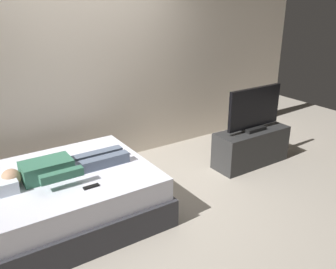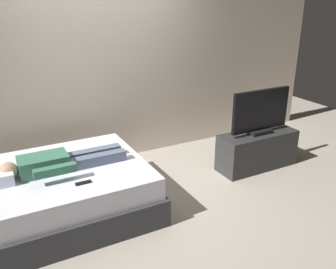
{
  "view_description": "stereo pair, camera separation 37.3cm",
  "coord_description": "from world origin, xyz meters",
  "px_view_note": "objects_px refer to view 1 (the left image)",
  "views": [
    {
      "loc": [
        -1.76,
        -3.05,
        2.23
      ],
      "look_at": [
        0.42,
        0.25,
        0.69
      ],
      "focal_mm": 38.75,
      "sensor_mm": 36.0,
      "label": 1
    },
    {
      "loc": [
        -1.44,
        -3.24,
        2.23
      ],
      "look_at": [
        0.42,
        0.25,
        0.69
      ],
      "focal_mm": 38.75,
      "sensor_mm": 36.0,
      "label": 2
    }
  ],
  "objects_px": {
    "bed": "(61,199)",
    "remote": "(91,187)",
    "tv": "(254,110)",
    "person": "(60,167)",
    "tv_stand": "(251,147)"
  },
  "relations": [
    {
      "from": "bed",
      "to": "remote",
      "type": "relative_size",
      "value": 12.76
    },
    {
      "from": "tv",
      "to": "person",
      "type": "bearing_deg",
      "value": 178.38
    },
    {
      "from": "person",
      "to": "tv_stand",
      "type": "bearing_deg",
      "value": -1.62
    },
    {
      "from": "bed",
      "to": "person",
      "type": "height_order",
      "value": "person"
    },
    {
      "from": "bed",
      "to": "tv_stand",
      "type": "distance_m",
      "value": 2.64
    },
    {
      "from": "bed",
      "to": "tv_stand",
      "type": "xyz_separation_m",
      "value": [
        2.64,
        -0.09,
        -0.01
      ]
    },
    {
      "from": "tv_stand",
      "to": "tv",
      "type": "height_order",
      "value": "tv"
    },
    {
      "from": "tv",
      "to": "bed",
      "type": "bearing_deg",
      "value": 178.08
    },
    {
      "from": "person",
      "to": "tv",
      "type": "height_order",
      "value": "tv"
    },
    {
      "from": "person",
      "to": "tv_stand",
      "type": "xyz_separation_m",
      "value": [
        2.61,
        -0.07,
        -0.37
      ]
    },
    {
      "from": "tv_stand",
      "to": "tv",
      "type": "distance_m",
      "value": 0.53
    },
    {
      "from": "remote",
      "to": "tv_stand",
      "type": "height_order",
      "value": "remote"
    },
    {
      "from": "bed",
      "to": "remote",
      "type": "bearing_deg",
      "value": -66.77
    },
    {
      "from": "remote",
      "to": "tv",
      "type": "xyz_separation_m",
      "value": [
        2.46,
        0.33,
        0.24
      ]
    },
    {
      "from": "bed",
      "to": "tv",
      "type": "bearing_deg",
      "value": -1.92
    }
  ]
}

